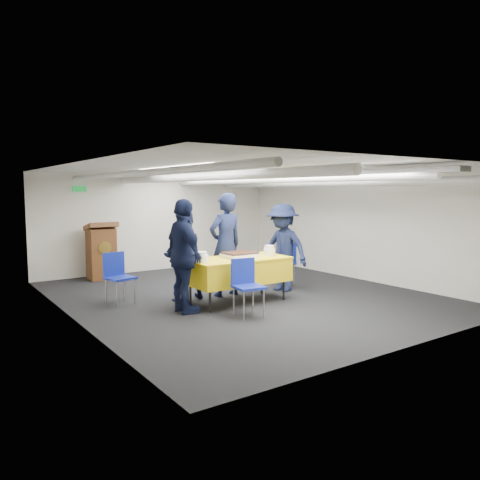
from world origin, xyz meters
The scene contains 14 objects.
ground centered at (0.00, 0.00, 0.00)m, with size 7.00×7.00×0.00m, color black.
room_shell centered at (0.09, 0.41, 1.81)m, with size 6.00×7.00×2.30m.
serving_table centered at (-0.37, -0.40, 0.56)m, with size 1.74×0.88×0.77m.
sheet_cake centered at (-0.32, -0.37, 0.82)m, with size 0.56×0.44×0.10m.
plate_stack_left centered at (-1.13, -0.45, 0.85)m, with size 0.24×0.24×0.17m.
plate_stack_right centered at (0.26, -0.45, 0.85)m, with size 0.20×0.20×0.18m.
podium centered at (-1.60, 3.05, 0.61)m, with size 0.62×0.53×1.25m.
chair_near centered at (-0.73, -1.13, 0.53)m, with size 0.47×0.47×0.87m.
chair_right centered at (1.20, 0.24, 0.53)m, with size 0.56×0.56×0.87m.
chair_left centered at (-2.10, 0.69, 0.53)m, with size 0.50×0.50×0.87m.
sailor_a centered at (-0.26, 0.17, 0.94)m, with size 0.68×0.45×1.87m, color black.
sailor_b centered at (-1.07, 0.28, 0.78)m, with size 0.76×0.59×1.56m, color black.
sailor_c centered at (-1.45, -0.48, 0.89)m, with size 1.05×0.44×1.79m, color black.
sailor_d centered at (0.86, -0.10, 0.83)m, with size 1.08×0.62×1.67m, color black.
Camera 1 is at (-4.83, -6.90, 1.91)m, focal length 35.00 mm.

